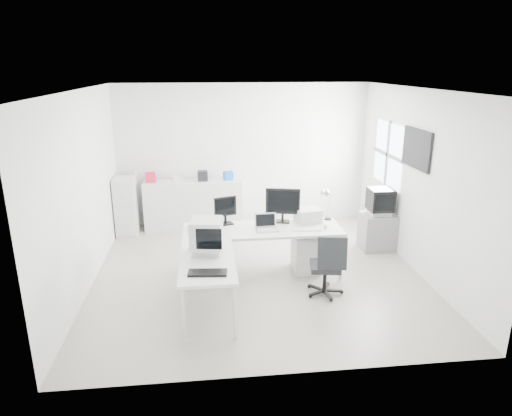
{
  "coord_description": "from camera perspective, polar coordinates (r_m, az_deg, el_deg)",
  "views": [
    {
      "loc": [
        -0.76,
        -6.51,
        3.13
      ],
      "look_at": [
        0.0,
        0.2,
        1.0
      ],
      "focal_mm": 32.0,
      "sensor_mm": 36.0,
      "label": 1
    }
  ],
  "objects": [
    {
      "name": "right_wall",
      "position": [
        7.49,
        19.59,
        3.11
      ],
      "size": [
        0.02,
        5.0,
        2.8
      ],
      "primitive_type": "cube",
      "color": "silver",
      "rests_on": "floor"
    },
    {
      "name": "ceiling",
      "position": [
        6.56,
        0.2,
        14.62
      ],
      "size": [
        5.0,
        5.0,
        0.01
      ],
      "primitive_type": "cube",
      "color": "white",
      "rests_on": "back_wall"
    },
    {
      "name": "window",
      "position": [
        8.5,
        16.16,
        6.45
      ],
      "size": [
        0.02,
        1.2,
        1.1
      ],
      "primitive_type": null,
      "color": "white",
      "rests_on": "right_wall"
    },
    {
      "name": "clutter_box_c",
      "position": [
        9.0,
        -6.69,
        4.02
      ],
      "size": [
        0.2,
        0.18,
        0.19
      ],
      "primitive_type": "cube",
      "rotation": [
        0.0,
        0.0,
        0.04
      ],
      "color": "black",
      "rests_on": "sideboard"
    },
    {
      "name": "crt_tv",
      "position": [
        8.15,
        15.27,
        0.74
      ],
      "size": [
        0.5,
        0.48,
        0.45
      ],
      "primitive_type": null,
      "color": "black",
      "rests_on": "tv_cabinet"
    },
    {
      "name": "filing_cabinet",
      "position": [
        8.99,
        -15.92,
        0.18
      ],
      "size": [
        0.39,
        0.47,
        1.12
      ],
      "primitive_type": "cube",
      "color": "silver",
      "rests_on": "floor"
    },
    {
      "name": "office_chair",
      "position": [
        6.51,
        8.67,
        -6.87
      ],
      "size": [
        0.62,
        0.62,
        0.93
      ],
      "primitive_type": null,
      "rotation": [
        0.0,
        0.0,
        -0.17
      ],
      "color": "#222427",
      "rests_on": "floor"
    },
    {
      "name": "floor",
      "position": [
        7.26,
        0.18,
        -8.02
      ],
      "size": [
        5.0,
        5.0,
        0.01
      ],
      "primitive_type": "cube",
      "color": "beige",
      "rests_on": "ground"
    },
    {
      "name": "drawer_pedestal",
      "position": [
        7.27,
        6.26,
        -5.52
      ],
      "size": [
        0.4,
        0.5,
        0.6
      ],
      "primitive_type": "cube",
      "color": "silver",
      "rests_on": "floor"
    },
    {
      "name": "white_keyboard",
      "position": [
        6.91,
        6.34,
        -2.68
      ],
      "size": [
        0.43,
        0.15,
        0.02
      ],
      "primitive_type": "cube",
      "rotation": [
        0.0,
        0.0,
        -0.05
      ],
      "color": "silver",
      "rests_on": "main_desk"
    },
    {
      "name": "lcd_monitor_large",
      "position": [
        7.14,
        3.37,
        0.35
      ],
      "size": [
        0.57,
        0.33,
        0.56
      ],
      "primitive_type": null,
      "rotation": [
        0.0,
        0.0,
        -0.22
      ],
      "color": "black",
      "rests_on": "main_desk"
    },
    {
      "name": "clutter_box_a",
      "position": [
        9.06,
        -13.04,
        3.75
      ],
      "size": [
        0.21,
        0.2,
        0.19
      ],
      "primitive_type": "cube",
      "rotation": [
        0.0,
        0.0,
        0.18
      ],
      "color": "red",
      "rests_on": "sideboard"
    },
    {
      "name": "laptop",
      "position": [
        6.82,
        1.35,
        -1.94
      ],
      "size": [
        0.35,
        0.36,
        0.22
      ],
      "primitive_type": null,
      "rotation": [
        0.0,
        0.0,
        0.05
      ],
      "color": "#B7B7BA",
      "rests_on": "main_desk"
    },
    {
      "name": "clutter_bottle",
      "position": [
        9.13,
        -14.89,
        3.84
      ],
      "size": [
        0.07,
        0.07,
        0.22
      ],
      "primitive_type": "cylinder",
      "color": "silver",
      "rests_on": "sideboard"
    },
    {
      "name": "left_wall",
      "position": [
        6.96,
        -20.73,
        1.95
      ],
      "size": [
        0.02,
        5.0,
        2.8
      ],
      "primitive_type": "cube",
      "color": "silver",
      "rests_on": "floor"
    },
    {
      "name": "sideboard",
      "position": [
        9.15,
        -7.82,
        0.48
      ],
      "size": [
        1.91,
        0.48,
        0.96
      ],
      "primitive_type": "cube",
      "color": "silver",
      "rests_on": "floor"
    },
    {
      "name": "crt_monitor",
      "position": [
        6.02,
        -6.21,
        -3.62
      ],
      "size": [
        0.44,
        0.44,
        0.44
      ],
      "primitive_type": null,
      "rotation": [
        0.0,
        0.0,
        -0.14
      ],
      "color": "#B7B7BA",
      "rests_on": "side_desk"
    },
    {
      "name": "lcd_monitor_small",
      "position": [
        7.06,
        -3.86,
        -0.33
      ],
      "size": [
        0.4,
        0.31,
        0.44
      ],
      "primitive_type": null,
      "rotation": [
        0.0,
        0.0,
        0.33
      ],
      "color": "black",
      "rests_on": "main_desk"
    },
    {
      "name": "main_desk",
      "position": [
        7.08,
        0.81,
        -5.4
      ],
      "size": [
        2.4,
        0.8,
        0.75
      ],
      "primitive_type": null,
      "color": "silver",
      "rests_on": "floor"
    },
    {
      "name": "white_mouse",
      "position": [
        7.02,
        8.65,
        -2.25
      ],
      "size": [
        0.06,
        0.06,
        0.06
      ],
      "primitive_type": "sphere",
      "color": "silver",
      "rests_on": "main_desk"
    },
    {
      "name": "desk_lamp",
      "position": [
        7.36,
        9.06,
        0.25
      ],
      "size": [
        0.17,
        0.17,
        0.45
      ],
      "primitive_type": null,
      "rotation": [
        0.0,
        0.0,
        0.17
      ],
      "color": "silver",
      "rests_on": "main_desk"
    },
    {
      "name": "inkjet_printer",
      "position": [
        6.96,
        -6.24,
        -1.97
      ],
      "size": [
        0.45,
        0.38,
        0.14
      ],
      "primitive_type": "cube",
      "rotation": [
        0.0,
        0.0,
        0.17
      ],
      "color": "black",
      "rests_on": "main_desk"
    },
    {
      "name": "tv_cabinet",
      "position": [
        8.32,
        14.97,
        -2.86
      ],
      "size": [
        0.59,
        0.48,
        0.64
      ],
      "primitive_type": "cube",
      "color": "slate",
      "rests_on": "floor"
    },
    {
      "name": "laser_printer",
      "position": [
        7.24,
        6.5,
        -0.93
      ],
      "size": [
        0.42,
        0.38,
        0.21
      ],
      "primitive_type": "cube",
      "rotation": [
        0.0,
        0.0,
        0.18
      ],
      "color": "silver",
      "rests_on": "main_desk"
    },
    {
      "name": "clutter_box_b",
      "position": [
        9.02,
        -9.87,
        3.72
      ],
      "size": [
        0.14,
        0.13,
        0.13
      ],
      "primitive_type": "cube",
      "rotation": [
        0.0,
        0.0,
        -0.09
      ],
      "color": "silver",
      "rests_on": "sideboard"
    },
    {
      "name": "side_desk",
      "position": [
        6.03,
        -6.0,
        -9.77
      ],
      "size": [
        0.7,
        1.4,
        0.75
      ],
      "primitive_type": null,
      "color": "silver",
      "rests_on": "floor"
    },
    {
      "name": "black_keyboard",
      "position": [
        5.5,
        -6.07,
        -8.05
      ],
      "size": [
        0.48,
        0.23,
        0.03
      ],
      "primitive_type": "cube",
      "rotation": [
        0.0,
        0.0,
        -0.09
      ],
      "color": "black",
      "rests_on": "side_desk"
    },
    {
      "name": "wall_picture",
      "position": [
        7.46,
        19.45,
        7.02
      ],
      "size": [
        0.04,
        0.9,
        0.6
      ],
      "primitive_type": null,
      "color": "black",
      "rests_on": "right_wall"
    },
    {
      "name": "back_wall",
      "position": [
        9.21,
        -1.63,
        6.66
      ],
      "size": [
        5.0,
        0.02,
        2.8
      ],
      "primitive_type": "cube",
      "color": "silver",
      "rests_on": "floor"
    },
    {
      "name": "clutter_box_d",
      "position": [
        9.01,
        -3.5,
        4.04
      ],
      "size": [
        0.2,
        0.18,
        0.17
      ],
      "primitive_type": "cube",
      "rotation": [
        0.0,
        0.0,
        0.25
      ],
      "color": "#1856AA",
      "rests_on": "sideboard"
    }
  ]
}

